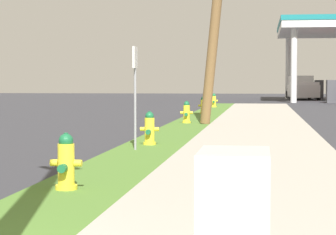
# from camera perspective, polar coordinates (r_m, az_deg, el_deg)

# --- Properties ---
(fire_hydrant_nearest) EXTENTS (0.42, 0.38, 0.74)m
(fire_hydrant_nearest) POSITION_cam_1_polar(r_m,az_deg,el_deg) (9.20, -8.35, -3.85)
(fire_hydrant_nearest) COLOR yellow
(fire_hydrant_nearest) RESTS_ON grass_verge
(fire_hydrant_second) EXTENTS (0.42, 0.38, 0.74)m
(fire_hydrant_second) POSITION_cam_1_polar(r_m,az_deg,el_deg) (15.45, -1.52, -1.04)
(fire_hydrant_second) COLOR yellow
(fire_hydrant_second) RESTS_ON grass_verge
(fire_hydrant_third) EXTENTS (0.42, 0.37, 0.74)m
(fire_hydrant_third) POSITION_cam_1_polar(r_m,az_deg,el_deg) (23.40, 1.53, 0.34)
(fire_hydrant_third) COLOR yellow
(fire_hydrant_third) RESTS_ON grass_verge
(fire_hydrant_fourth) EXTENTS (0.42, 0.37, 0.74)m
(fire_hydrant_fourth) POSITION_cam_1_polar(r_m,az_deg,el_deg) (30.10, 2.89, 0.94)
(fire_hydrant_fourth) COLOR yellow
(fire_hydrant_fourth) RESTS_ON grass_verge
(fire_hydrant_fifth) EXTENTS (0.42, 0.38, 0.74)m
(fire_hydrant_fifth) POSITION_cam_1_polar(r_m,az_deg,el_deg) (37.54, 3.78, 1.35)
(fire_hydrant_fifth) COLOR yellow
(fire_hydrant_fifth) RESTS_ON grass_verge
(utility_cabinet) EXTENTS (0.51, 0.73, 0.98)m
(utility_cabinet) POSITION_cam_1_polar(r_m,az_deg,el_deg) (4.51, 5.43, -9.44)
(utility_cabinet) COLOR slate
(utility_cabinet) RESTS_ON sidewalk_slab
(street_sign_post) EXTENTS (0.05, 0.36, 2.12)m
(street_sign_post) POSITION_cam_1_polar(r_m,az_deg,el_deg) (14.29, -2.71, 3.40)
(street_sign_post) COLOR gray
(street_sign_post) RESTS_ON grass_verge
(truck_white_at_forecourt) EXTENTS (2.61, 5.57, 1.97)m
(truck_white_at_forecourt) POSITION_cam_1_polar(r_m,az_deg,el_deg) (58.50, 10.92, 2.36)
(truck_white_at_forecourt) COLOR white
(truck_white_at_forecourt) RESTS_ON ground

